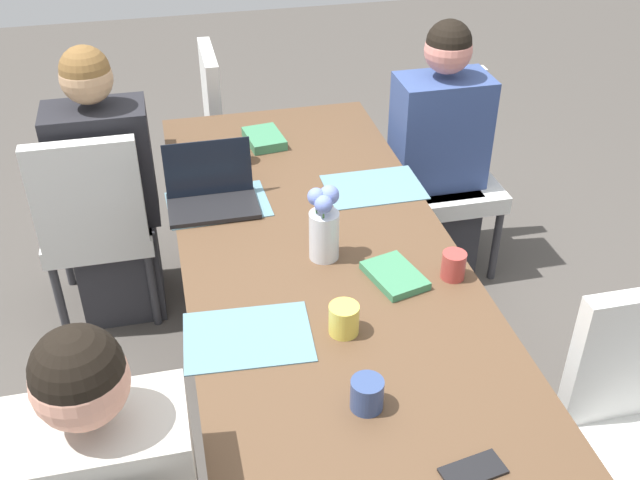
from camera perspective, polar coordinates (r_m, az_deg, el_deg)
The scene contains 19 objects.
ground_plane at distance 2.93m, azimuth -0.00°, elevation -12.73°, with size 10.00×10.00×0.00m, color #4C4742.
dining_table at distance 2.49m, azimuth -0.00°, elevation -2.31°, with size 2.29×0.90×0.73m.
chair_far_left_near at distance 3.51m, azimuth 9.37°, elevation 5.84°, with size 0.44×0.44×0.90m.
person_far_left_near at distance 3.41m, azimuth 8.91°, elevation 5.56°, with size 0.36×0.40×1.19m.
chair_near_left_mid at distance 3.19m, azimuth -16.83°, elevation 1.60°, with size 0.44×0.44×0.90m.
person_near_left_mid at distance 3.23m, azimuth -15.83°, elevation 2.84°, with size 0.36×0.40×1.19m.
chair_head_left_right_far at distance 3.83m, azimuth -6.38°, elevation 8.63°, with size 0.44×0.44×0.90m.
flower_vase at distance 2.36m, azimuth 0.31°, elevation 1.15°, with size 0.10×0.10×0.26m.
placemat_far_left_near at distance 2.81m, azimuth 4.13°, elevation 4.06°, with size 0.36×0.26×0.00m, color slate.
placemat_near_left_mid at distance 2.72m, azimuth -7.80°, elevation 2.74°, with size 0.36×0.26×0.00m, color slate.
placemat_near_left_far at distance 2.13m, azimuth -5.55°, elevation -7.38°, with size 0.36×0.26×0.00m, color slate.
laptop_near_left_mid at distance 2.70m, azimuth -8.30°, elevation 3.49°, with size 0.22×0.32×0.21m.
coffee_mug_near_left at distance 2.35m, azimuth 10.18°, elevation -1.92°, with size 0.08×0.08×0.09m, color #AD3D38.
coffee_mug_near_right at distance 2.11m, azimuth 1.84°, elevation -6.07°, with size 0.09×0.09×0.09m, color #DBC64C.
coffee_mug_centre_left at distance 1.91m, azimuth 3.61°, elevation -11.69°, with size 0.08×0.08×0.09m, color #33477A.
coffee_mug_centre_right at distance 2.98m, azimuth -6.15°, elevation 6.73°, with size 0.08×0.08×0.08m, color #AD3D38.
book_red_cover at distance 2.33m, azimuth 5.73°, elevation -2.73°, with size 0.20×0.14×0.03m, color #3D7F56.
book_blue_cover at distance 3.13m, azimuth -4.29°, elevation 7.75°, with size 0.20×0.14×0.04m, color #3D7F56.
phone_black at distance 1.83m, azimuth 11.63°, elevation -16.90°, with size 0.15×0.07×0.01m, color black.
Camera 1 is at (1.95, -0.45, 2.14)m, focal length 41.82 mm.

